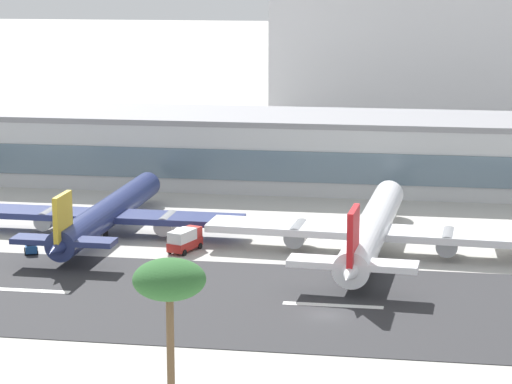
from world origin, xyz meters
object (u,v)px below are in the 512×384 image
object	(u,v)px
airliner_red_tail_gate_2	(371,231)
service_baggage_tug_0	(31,246)
distant_hotel_block	(466,35)
palm_tree_3	(169,283)
airliner_gold_tail_gate_1	(105,215)
service_box_truck_1	(185,239)
terminal_building	(273,149)

from	to	relation	value
airliner_red_tail_gate_2	service_baggage_tug_0	world-z (taller)	airliner_red_tail_gate_2
distant_hotel_block	palm_tree_3	bearing A→B (deg)	-98.78
distant_hotel_block	service_baggage_tug_0	distance (m)	160.88
distant_hotel_block	service_baggage_tug_0	xyz separation A→B (m)	(-64.11, -146.01, -21.33)
distant_hotel_block	service_baggage_tug_0	size ratio (longest dim) A/B	27.67
airliner_red_tail_gate_2	service_baggage_tug_0	size ratio (longest dim) A/B	14.64
airliner_gold_tail_gate_1	service_box_truck_1	xyz separation A→B (m)	(13.73, -6.91, -1.42)
airliner_red_tail_gate_2	service_baggage_tug_0	bearing A→B (deg)	101.40
airliner_gold_tail_gate_1	service_baggage_tug_0	xyz separation A→B (m)	(-7.49, -11.31, -2.16)
terminal_building	service_baggage_tug_0	world-z (taller)	terminal_building
airliner_gold_tail_gate_1	airliner_red_tail_gate_2	xyz separation A→B (m)	(39.82, -4.89, 0.26)
airliner_red_tail_gate_2	palm_tree_3	distance (m)	62.51
distant_hotel_block	airliner_gold_tail_gate_1	size ratio (longest dim) A/B	2.04
service_box_truck_1	terminal_building	bearing A→B (deg)	13.22
airliner_red_tail_gate_2	palm_tree_3	xyz separation A→B (m)	(-14.06, -60.12, 9.73)
terminal_building	service_baggage_tug_0	xyz separation A→B (m)	(-26.47, -54.77, -5.47)
palm_tree_3	service_baggage_tug_0	bearing A→B (deg)	121.77
airliner_red_tail_gate_2	airliner_gold_tail_gate_1	bearing A→B (deg)	86.67
airliner_gold_tail_gate_1	service_baggage_tug_0	size ratio (longest dim) A/B	13.53
airliner_red_tail_gate_2	palm_tree_3	bearing A→B (deg)	170.51
airliner_gold_tail_gate_1	service_box_truck_1	bearing A→B (deg)	-115.54
airliner_gold_tail_gate_1	service_baggage_tug_0	distance (m)	13.74
airliner_gold_tail_gate_1	service_baggage_tug_0	bearing A→B (deg)	147.66
terminal_building	palm_tree_3	distance (m)	108.89
service_baggage_tug_0	service_box_truck_1	world-z (taller)	service_box_truck_1
terminal_building	service_baggage_tug_0	bearing A→B (deg)	-115.80
airliner_red_tail_gate_2	service_box_truck_1	xyz separation A→B (m)	(-26.09, -2.03, -1.68)
distant_hotel_block	service_box_truck_1	world-z (taller)	distant_hotel_block
terminal_building	palm_tree_3	bearing A→B (deg)	-86.42
airliner_gold_tail_gate_1	airliner_red_tail_gate_2	distance (m)	40.12
service_box_truck_1	service_baggage_tug_0	bearing A→B (deg)	120.88
airliner_gold_tail_gate_1	service_box_truck_1	distance (m)	15.44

